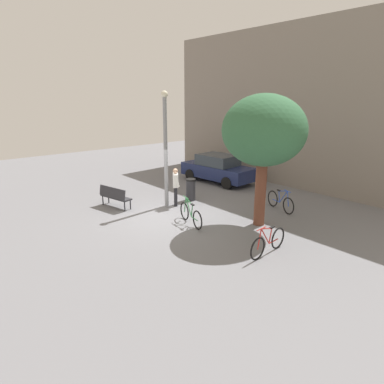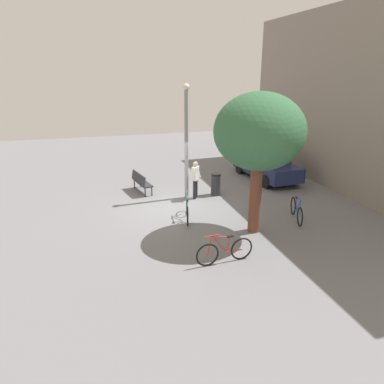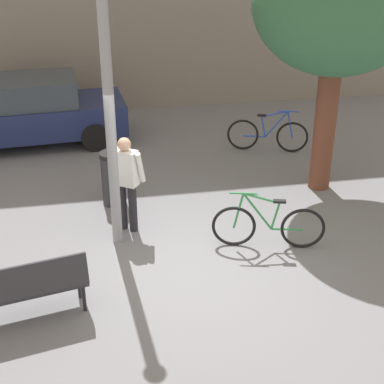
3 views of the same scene
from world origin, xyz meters
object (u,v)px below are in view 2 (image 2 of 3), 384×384
(lamppost, at_px, (186,138))
(park_bench, at_px, (141,181))
(person_by_lamppost, at_px, (195,177))
(trash_bin, at_px, (216,184))
(bicycle_blue, at_px, (297,210))
(parked_car_navy, at_px, (266,164))
(bicycle_green, at_px, (187,210))
(bicycle_red, at_px, (225,251))
(plaza_tree, at_px, (259,133))

(lamppost, height_order, park_bench, lamppost)
(person_by_lamppost, height_order, trash_bin, person_by_lamppost)
(park_bench, bearing_deg, lamppost, 55.05)
(lamppost, xyz_separation_m, bicycle_blue, (3.59, 3.31, -2.29))
(parked_car_navy, bearing_deg, bicycle_green, -53.37)
(parked_car_navy, bearing_deg, bicycle_blue, -15.28)
(person_by_lamppost, relative_size, trash_bin, 1.65)
(park_bench, xyz_separation_m, parked_car_navy, (-0.33, 6.57, 0.23))
(park_bench, xyz_separation_m, bicycle_green, (3.65, 1.21, -0.16))
(bicycle_red, xyz_separation_m, bicycle_blue, (-2.21, 3.75, 0.00))
(person_by_lamppost, height_order, plaza_tree, plaza_tree)
(bicycle_red, distance_m, parked_car_navy, 9.05)
(bicycle_red, relative_size, bicycle_green, 1.02)
(bicycle_green, bearing_deg, plaza_tree, 49.61)
(lamppost, xyz_separation_m, plaza_tree, (4.03, 1.33, 0.80))
(lamppost, xyz_separation_m, bicycle_green, (2.36, -0.63, -2.29))
(park_bench, bearing_deg, plaza_tree, 30.82)
(bicycle_red, bearing_deg, bicycle_blue, 120.44)
(person_by_lamppost, bearing_deg, bicycle_blue, 41.30)
(park_bench, height_order, bicycle_green, bicycle_green)
(bicycle_green, xyz_separation_m, parked_car_navy, (-3.98, 5.36, 0.39))
(bicycle_red, bearing_deg, bicycle_green, -176.96)
(bicycle_red, xyz_separation_m, bicycle_green, (-3.43, -0.18, 0.00))
(lamppost, bearing_deg, bicycle_red, -4.39)
(bicycle_red, bearing_deg, trash_bin, 162.62)
(park_bench, bearing_deg, bicycle_blue, 46.58)
(lamppost, xyz_separation_m, bicycle_red, (5.79, -0.44, -2.29))
(bicycle_red, height_order, bicycle_blue, same)
(park_bench, relative_size, bicycle_red, 0.92)
(bicycle_blue, distance_m, bicycle_green, 4.12)
(park_bench, bearing_deg, bicycle_green, 18.38)
(person_by_lamppost, xyz_separation_m, plaza_tree, (3.82, 0.99, 2.51))
(lamppost, distance_m, parked_car_navy, 5.35)
(lamppost, height_order, trash_bin, lamppost)
(bicycle_blue, xyz_separation_m, bicycle_green, (-1.22, -3.94, -0.00))
(plaza_tree, relative_size, bicycle_red, 2.64)
(lamppost, xyz_separation_m, person_by_lamppost, (0.21, 0.34, -1.71))
(park_bench, relative_size, plaza_tree, 0.35)
(bicycle_green, bearing_deg, person_by_lamppost, 155.72)
(parked_car_navy, bearing_deg, plaza_tree, -31.03)
(person_by_lamppost, distance_m, parked_car_navy, 4.76)
(bicycle_blue, bearing_deg, parked_car_navy, 164.72)
(lamppost, bearing_deg, bicycle_green, -14.85)
(person_by_lamppost, height_order, bicycle_blue, person_by_lamppost)
(trash_bin, bearing_deg, parked_car_navy, 116.09)
(person_by_lamppost, bearing_deg, trash_bin, 100.00)
(bicycle_green, bearing_deg, bicycle_blue, 72.76)
(bicycle_green, distance_m, trash_bin, 3.06)
(plaza_tree, bearing_deg, bicycle_green, -130.39)
(bicycle_blue, xyz_separation_m, parked_car_navy, (-5.20, 1.42, 0.39))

